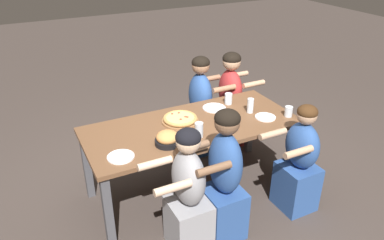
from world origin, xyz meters
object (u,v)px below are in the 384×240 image
Objects in this scene: drinking_glass_d at (288,112)px; empty_plate_b at (121,157)px; diner_near_center at (224,181)px; diner_far_midright at (201,109)px; pizza_board_main at (180,119)px; drinking_glass_c at (250,106)px; skillet_bowl at (168,139)px; empty_plate_a at (265,117)px; empty_plate_c at (214,108)px; diner_near_midleft at (188,197)px; diner_far_right at (230,103)px; drinking_glass_e at (224,119)px; diner_near_right at (299,164)px; drinking_glass_b at (199,131)px; drinking_glass_a at (228,99)px.

empty_plate_b is at bearing 179.36° from drinking_glass_d.
diner_near_center reaches higher than empty_plate_b.
diner_far_midright reaches higher than drinking_glass_d.
drinking_glass_c reaches higher than pizza_board_main.
skillet_bowl is (-0.27, -0.33, 0.02)m from pizza_board_main.
empty_plate_a is at bearing 1.78° from skillet_bowl.
empty_plate_b is 0.94× the size of empty_plate_c.
drinking_glass_d is (1.27, -0.04, -0.01)m from skillet_bowl.
diner_near_midleft is (0.40, -0.42, -0.25)m from empty_plate_b.
drinking_glass_c is at bearing -16.34° from diner_far_right.
diner_far_midright is 0.98× the size of diner_near_center.
skillet_bowl is at bearing -148.16° from empty_plate_c.
diner_near_right is (0.50, -0.53, -0.34)m from drinking_glass_e.
drinking_glass_c reaches higher than drinking_glass_e.
drinking_glass_b reaches higher than drinking_glass_e.
diner_near_midleft reaches higher than empty_plate_c.
pizza_board_main is 1.11× the size of skillet_bowl.
diner_far_right reaches higher than drinking_glass_d.
empty_plate_b is 1.22m from empty_plate_c.
pizza_board_main is 1.18m from diner_near_right.
diner_near_midleft is at bearing -46.01° from empty_plate_b.
drinking_glass_a is (0.90, 0.48, -0.00)m from skillet_bowl.
empty_plate_a is at bearing -68.51° from drinking_glass_c.
drinking_glass_b is (-0.60, -0.48, 0.01)m from drinking_glass_a.
empty_plate_c is at bearing -10.06° from diner_far_midright.
diner_near_right is 1.14m from diner_near_midleft.
diner_near_center is at bearing -54.72° from skillet_bowl.
diner_far_midright is (-0.49, 0.92, -0.26)m from drinking_glass_d.
drinking_glass_a is at bearing 27.84° from skillet_bowl.
diner_near_midleft is (-0.33, -0.00, -0.05)m from diner_near_center.
skillet_bowl is 0.43m from empty_plate_b.
diner_near_right is at bearing -76.74° from drinking_glass_a.
diner_far_midright is 1.01× the size of diner_far_right.
empty_plate_b is at bearing -177.92° from empty_plate_a.
skillet_bowl is 0.27× the size of diner_far_right.
empty_plate_a is 1.67× the size of drinking_glass_e.
diner_near_midleft is at bearing -162.95° from drinking_glass_d.
drinking_glass_e reaches higher than drinking_glass_a.
empty_plate_b is at bearing 60.39° from diner_near_center.
diner_far_right is 0.97× the size of diner_near_center.
pizza_board_main is at bearing -42.81° from diner_far_midright.
diner_far_right is (0.89, 0.89, -0.27)m from drinking_glass_b.
diner_far_midright is (1.21, 0.91, -0.22)m from empty_plate_b.
empty_plate_b is 0.63m from diner_near_midleft.
drinking_glass_c is 0.38m from drinking_glass_d.
drinking_glass_a is (1.32, 0.50, 0.05)m from empty_plate_b.
drinking_glass_d is at bearing -72.95° from diner_near_midleft.
diner_near_center reaches higher than drinking_glass_e.
drinking_glass_c is 1.23m from diner_near_midleft.
drinking_glass_b is 0.51m from diner_near_center.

